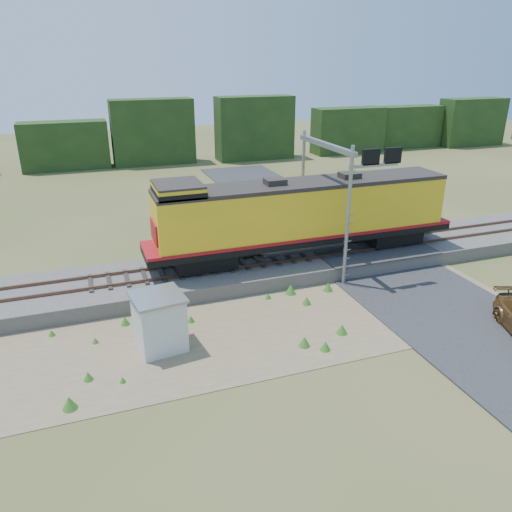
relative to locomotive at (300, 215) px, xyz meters
name	(u,v)px	position (x,y,z in m)	size (l,w,h in m)	color
ground	(302,324)	(-2.50, -6.00, -3.26)	(140.00, 140.00, 0.00)	#475123
ballast	(258,267)	(-2.50, 0.00, -2.86)	(70.00, 5.00, 0.80)	slate
rails	(258,260)	(-2.50, 0.00, -2.38)	(70.00, 1.54, 0.16)	brown
dirt_shoulder	(258,326)	(-4.50, -5.50, -3.24)	(26.00, 8.00, 0.03)	#8C7754
road	(419,293)	(4.50, -5.26, -3.17)	(7.00, 66.00, 0.86)	#38383A
tree_line_north	(160,137)	(-2.50, 32.00, -0.19)	(130.00, 3.00, 6.50)	#1A3312
weed_clumps	(229,336)	(-6.00, -5.90, -3.26)	(15.00, 6.20, 0.56)	#387621
locomotive	(300,215)	(0.00, 0.00, 0.00)	(18.04, 2.75, 4.65)	black
shed	(159,322)	(-8.96, -5.79, -2.02)	(2.30, 2.30, 2.43)	silver
signal_gantry	(337,174)	(1.79, -0.68, 2.30)	(2.95, 6.20, 7.45)	gray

